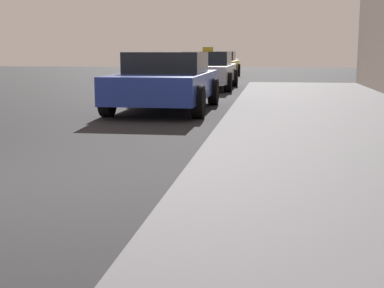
{
  "coord_description": "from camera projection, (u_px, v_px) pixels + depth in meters",
  "views": [
    {
      "loc": [
        2.84,
        -4.48,
        1.29
      ],
      "look_at": [
        2.09,
        0.62,
        0.41
      ],
      "focal_mm": 50.86,
      "sensor_mm": 36.0,
      "label": 1
    }
  ],
  "objects": [
    {
      "name": "car_blue",
      "position": [
        166.0,
        81.0,
        11.98
      ],
      "size": [
        2.05,
        4.25,
        1.27
      ],
      "rotation": [
        0.0,
        0.0,
        3.14
      ],
      "color": "#233899",
      "rests_on": "ground_plane"
    },
    {
      "name": "car_silver",
      "position": [
        207.0,
        70.0,
        18.8
      ],
      "size": [
        1.92,
        4.53,
        1.43
      ],
      "rotation": [
        0.0,
        0.0,
        3.14
      ],
      "color": "#B7B7BF",
      "rests_on": "ground_plane"
    },
    {
      "name": "car_yellow",
      "position": [
        218.0,
        64.0,
        27.28
      ],
      "size": [
        2.05,
        4.33,
        1.27
      ],
      "rotation": [
        0.0,
        0.0,
        3.14
      ],
      "color": "yellow",
      "rests_on": "ground_plane"
    },
    {
      "name": "car_black",
      "position": [
        220.0,
        62.0,
        33.26
      ],
      "size": [
        2.06,
        4.35,
        1.27
      ],
      "rotation": [
        0.0,
        0.0,
        3.14
      ],
      "color": "black",
      "rests_on": "ground_plane"
    }
  ]
}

